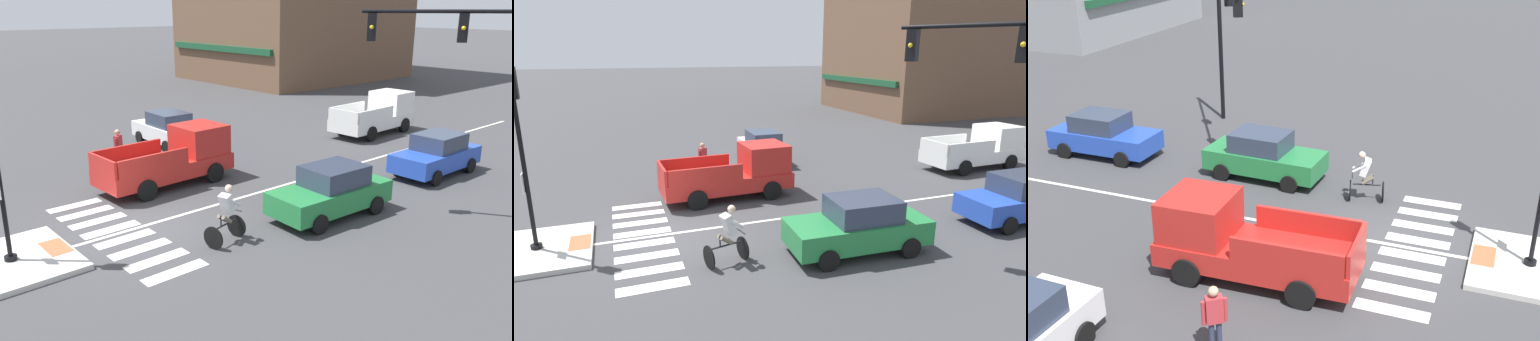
{
  "view_description": "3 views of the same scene",
  "coord_description": "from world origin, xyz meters",
  "views": [
    {
      "loc": [
        13.54,
        -7.0,
        6.4
      ],
      "look_at": [
        0.63,
        4.21,
        1.13
      ],
      "focal_mm": 37.33,
      "sensor_mm": 36.0,
      "label": 1
    },
    {
      "loc": [
        13.12,
        -1.19,
        5.68
      ],
      "look_at": [
        -1.19,
        4.05,
        1.46
      ],
      "focal_mm": 30.22,
      "sensor_mm": 36.0,
      "label": 2
    },
    {
      "loc": [
        -15.4,
        -2.67,
        8.74
      ],
      "look_at": [
        0.2,
        3.36,
        1.67
      ],
      "focal_mm": 43.63,
      "sensor_mm": 36.0,
      "label": 3
    }
  ],
  "objects": [
    {
      "name": "crosswalk_stripe_d",
      "position": [
        -0.44,
        -0.63,
        0.0
      ],
      "size": [
        0.44,
        1.8,
        0.01
      ],
      "primitive_type": "cube",
      "color": "silver",
      "rests_on": "ground"
    },
    {
      "name": "traffic_light_mast",
      "position": [
        6.85,
        8.41,
        4.61
      ],
      "size": [
        5.45,
        3.57,
        6.53
      ],
      "color": "black",
      "rests_on": "ground"
    },
    {
      "name": "car_green_eastbound_mid",
      "position": [
        3.1,
        5.22,
        0.81
      ],
      "size": [
        1.99,
        4.17,
        1.64
      ],
      "color": "#237A3D",
      "rests_on": "ground"
    },
    {
      "name": "crosswalk_stripe_f",
      "position": [
        1.33,
        -0.63,
        0.0
      ],
      "size": [
        0.44,
        1.8,
        0.01
      ],
      "primitive_type": "cube",
      "color": "silver",
      "rests_on": "ground"
    },
    {
      "name": "crosswalk_stripe_g",
      "position": [
        2.22,
        -0.63,
        0.0
      ],
      "size": [
        0.44,
        1.8,
        0.01
      ],
      "primitive_type": "cube",
      "color": "silver",
      "rests_on": "ground"
    },
    {
      "name": "pickup_truck_red_westbound_near",
      "position": [
        -2.93,
        3.31,
        0.98
      ],
      "size": [
        2.21,
        5.17,
        2.08
      ],
      "color": "red",
      "rests_on": "ground"
    },
    {
      "name": "traffic_island",
      "position": [
        0.0,
        -3.63,
        0.07
      ],
      "size": [
        3.25,
        3.03,
        0.15
      ],
      "primitive_type": "cube",
      "color": "beige",
      "rests_on": "ground"
    },
    {
      "name": "pedestrian_at_curb_left",
      "position": [
        -5.97,
        2.52,
        0.98
      ],
      "size": [
        0.4,
        0.45,
        1.67
      ],
      "color": "#2D334C",
      "rests_on": "ground"
    },
    {
      "name": "lane_centre_line",
      "position": [
        -0.04,
        10.0,
        0.0
      ],
      "size": [
        0.14,
        28.0,
        0.01
      ],
      "primitive_type": "cube",
      "color": "silver",
      "rests_on": "ground"
    },
    {
      "name": "crosswalk_stripe_b",
      "position": [
        -2.22,
        -0.63,
        0.0
      ],
      "size": [
        0.44,
        1.8,
        0.01
      ],
      "primitive_type": "cube",
      "color": "silver",
      "rests_on": "ground"
    },
    {
      "name": "pickup_truck_white_westbound_distant",
      "position": [
        -3.11,
        16.02,
        0.98
      ],
      "size": [
        2.19,
        5.16,
        2.08
      ],
      "color": "white",
      "rests_on": "ground"
    },
    {
      "name": "tactile_pad_front",
      "position": [
        0.0,
        -2.46,
        0.15
      ],
      "size": [
        1.1,
        0.6,
        0.01
      ],
      "primitive_type": "cube",
      "color": "#DB5B38",
      "rests_on": "traffic_island"
    },
    {
      "name": "crosswalk_stripe_e",
      "position": [
        0.44,
        -0.63,
        0.0
      ],
      "size": [
        0.44,
        1.8,
        0.01
      ],
      "primitive_type": "cube",
      "color": "silver",
      "rests_on": "ground"
    },
    {
      "name": "crosswalk_stripe_a",
      "position": [
        -3.11,
        -0.63,
        0.0
      ],
      "size": [
        0.44,
        1.8,
        0.01
      ],
      "primitive_type": "cube",
      "color": "silver",
      "rests_on": "ground"
    },
    {
      "name": "ground_plane",
      "position": [
        0.0,
        0.0,
        0.0
      ],
      "size": [
        300.0,
        300.0,
        0.0
      ],
      "primitive_type": "plane",
      "color": "#3D3D3F"
    },
    {
      "name": "car_white_cross_left",
      "position": [
        -8.01,
        6.13,
        0.81
      ],
      "size": [
        4.13,
        1.91,
        1.64
      ],
      "color": "white",
      "rests_on": "ground"
    },
    {
      "name": "crosswalk_stripe_h",
      "position": [
        3.11,
        -0.63,
        0.0
      ],
      "size": [
        0.44,
        1.8,
        0.01
      ],
      "primitive_type": "cube",
      "color": "silver",
      "rests_on": "ground"
    },
    {
      "name": "car_blue_eastbound_far",
      "position": [
        2.89,
        11.72,
        0.81
      ],
      "size": [
        1.85,
        4.1,
        1.64
      ],
      "color": "#2347B7",
      "rests_on": "ground"
    },
    {
      "name": "crosswalk_stripe_c",
      "position": [
        -1.33,
        -0.63,
        0.0
      ],
      "size": [
        0.44,
        1.8,
        0.01
      ],
      "primitive_type": "cube",
      "color": "silver",
      "rests_on": "ground"
    },
    {
      "name": "cyclist",
      "position": [
        2.52,
        1.47,
        0.87
      ],
      "size": [
        0.9,
        1.22,
        1.68
      ],
      "color": "black",
      "rests_on": "ground"
    }
  ]
}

